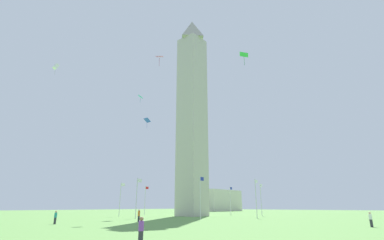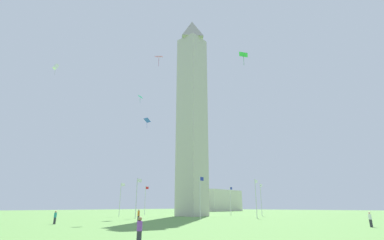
{
  "view_description": "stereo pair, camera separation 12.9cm",
  "coord_description": "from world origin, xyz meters",
  "px_view_note": "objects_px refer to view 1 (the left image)",
  "views": [
    {
      "loc": [
        -51.73,
        -43.3,
        2.21
      ],
      "look_at": [
        0.0,
        0.0,
        22.59
      ],
      "focal_mm": 26.68,
      "sensor_mm": 36.0,
      "label": 1
    },
    {
      "loc": [
        -51.65,
        -43.4,
        2.21
      ],
      "look_at": [
        0.0,
        0.0,
        22.59
      ],
      "focal_mm": 26.68,
      "sensor_mm": 36.0,
      "label": 2
    }
  ],
  "objects_px": {
    "flagpole_se": "(120,197)",
    "person_white_shirt": "(371,220)",
    "kite_pink_diamond": "(159,57)",
    "flagpole_s": "(137,196)",
    "person_orange_shirt": "(139,216)",
    "person_purple_shirt": "(141,231)",
    "flagpole_w": "(256,196)",
    "kite_cyan_diamond": "(140,97)",
    "obelisk_monument": "(192,109)",
    "kite_blue_diamond": "(147,120)",
    "distant_building": "(215,201)",
    "flagpole_ne": "(187,199)",
    "kite_green_diamond": "(244,55)",
    "kite_white_box": "(56,66)",
    "flagpole_sw": "(200,195)",
    "flagpole_n": "(230,199)",
    "flagpole_nw": "(261,198)",
    "flagpole_e": "(145,199)",
    "person_teal_shirt": "(55,217)"
  },
  "relations": [
    {
      "from": "flagpole_se",
      "to": "person_white_shirt",
      "type": "bearing_deg",
      "value": -92.98
    },
    {
      "from": "kite_pink_diamond",
      "to": "flagpole_s",
      "type": "bearing_deg",
      "value": 54.55
    },
    {
      "from": "person_orange_shirt",
      "to": "person_purple_shirt",
      "type": "relative_size",
      "value": 1.1
    },
    {
      "from": "flagpole_s",
      "to": "flagpole_w",
      "type": "distance_m",
      "value": 22.85
    },
    {
      "from": "flagpole_se",
      "to": "kite_cyan_diamond",
      "type": "xyz_separation_m",
      "value": [
        -7.89,
        -14.74,
        18.03
      ]
    },
    {
      "from": "obelisk_monument",
      "to": "flagpole_se",
      "type": "distance_m",
      "value": 26.84
    },
    {
      "from": "obelisk_monument",
      "to": "kite_pink_diamond",
      "type": "bearing_deg",
      "value": -146.09
    },
    {
      "from": "kite_blue_diamond",
      "to": "distant_building",
      "type": "xyz_separation_m",
      "value": [
        70.45,
        31.67,
        -16.2
      ]
    },
    {
      "from": "flagpole_ne",
      "to": "kite_green_diamond",
      "type": "bearing_deg",
      "value": -131.09
    },
    {
      "from": "obelisk_monument",
      "to": "kite_white_box",
      "type": "height_order",
      "value": "obelisk_monument"
    },
    {
      "from": "flagpole_sw",
      "to": "flagpole_n",
      "type": "bearing_deg",
      "value": 22.5
    },
    {
      "from": "person_purple_shirt",
      "to": "distant_building",
      "type": "relative_size",
      "value": 0.07
    },
    {
      "from": "flagpole_w",
      "to": "kite_pink_diamond",
      "type": "distance_m",
      "value": 34.81
    },
    {
      "from": "flagpole_sw",
      "to": "flagpole_w",
      "type": "height_order",
      "value": "same"
    },
    {
      "from": "kite_cyan_diamond",
      "to": "kite_pink_diamond",
      "type": "distance_m",
      "value": 21.13
    },
    {
      "from": "flagpole_ne",
      "to": "flagpole_nw",
      "type": "bearing_deg",
      "value": -90.0
    },
    {
      "from": "person_orange_shirt",
      "to": "flagpole_nw",
      "type": "bearing_deg",
      "value": -21.03
    },
    {
      "from": "flagpole_s",
      "to": "kite_blue_diamond",
      "type": "bearing_deg",
      "value": 38.6
    },
    {
      "from": "flagpole_e",
      "to": "kite_blue_diamond",
      "type": "relative_size",
      "value": 3.23
    },
    {
      "from": "obelisk_monument",
      "to": "flagpole_se",
      "type": "relative_size",
      "value": 6.98
    },
    {
      "from": "flagpole_n",
      "to": "person_teal_shirt",
      "type": "bearing_deg",
      "value": -173.79
    },
    {
      "from": "flagpole_s",
      "to": "person_white_shirt",
      "type": "distance_m",
      "value": 37.35
    },
    {
      "from": "flagpole_nw",
      "to": "flagpole_s",
      "type": "bearing_deg",
      "value": 157.5
    },
    {
      "from": "flagpole_n",
      "to": "flagpole_w",
      "type": "relative_size",
      "value": 1.0
    },
    {
      "from": "obelisk_monument",
      "to": "flagpole_e",
      "type": "xyz_separation_m",
      "value": [
        0.07,
        16.16,
        -21.47
      ]
    },
    {
      "from": "flagpole_e",
      "to": "kite_cyan_diamond",
      "type": "xyz_separation_m",
      "value": [
        -19.31,
        -19.48,
        18.03
      ]
    },
    {
      "from": "person_purple_shirt",
      "to": "kite_blue_diamond",
      "type": "bearing_deg",
      "value": 20.33
    },
    {
      "from": "flagpole_n",
      "to": "person_teal_shirt",
      "type": "xyz_separation_m",
      "value": [
        -49.78,
        -5.42,
        -3.22
      ]
    },
    {
      "from": "flagpole_s",
      "to": "kite_blue_diamond",
      "type": "height_order",
      "value": "kite_blue_diamond"
    },
    {
      "from": "flagpole_nw",
      "to": "person_white_shirt",
      "type": "distance_m",
      "value": 36.28
    },
    {
      "from": "flagpole_nw",
      "to": "person_white_shirt",
      "type": "height_order",
      "value": "flagpole_nw"
    },
    {
      "from": "person_teal_shirt",
      "to": "kite_blue_diamond",
      "type": "distance_m",
      "value": 31.76
    },
    {
      "from": "person_teal_shirt",
      "to": "distant_building",
      "type": "relative_size",
      "value": 0.07
    },
    {
      "from": "obelisk_monument",
      "to": "flagpole_s",
      "type": "distance_m",
      "value": 26.83
    },
    {
      "from": "kite_cyan_diamond",
      "to": "kite_green_diamond",
      "type": "bearing_deg",
      "value": -97.56
    },
    {
      "from": "flagpole_s",
      "to": "kite_green_diamond",
      "type": "xyz_separation_m",
      "value": [
        -6.37,
        -27.5,
        16.74
      ]
    },
    {
      "from": "person_purple_shirt",
      "to": "distant_building",
      "type": "bearing_deg",
      "value": 4.43
    },
    {
      "from": "flagpole_e",
      "to": "kite_blue_diamond",
      "type": "xyz_separation_m",
      "value": [
        -10.89,
        -11.95,
        16.75
      ]
    },
    {
      "from": "obelisk_monument",
      "to": "person_teal_shirt",
      "type": "height_order",
      "value": "obelisk_monument"
    },
    {
      "from": "flagpole_ne",
      "to": "distant_building",
      "type": "height_order",
      "value": "distant_building"
    },
    {
      "from": "kite_blue_diamond",
      "to": "flagpole_n",
      "type": "bearing_deg",
      "value": -8.84
    },
    {
      "from": "kite_cyan_diamond",
      "to": "kite_white_box",
      "type": "xyz_separation_m",
      "value": [
        -11.55,
        11.44,
        5.65
      ]
    },
    {
      "from": "person_white_shirt",
      "to": "person_teal_shirt",
      "type": "bearing_deg",
      "value": 37.59
    },
    {
      "from": "flagpole_s",
      "to": "flagpole_nw",
      "type": "bearing_deg",
      "value": -22.5
    },
    {
      "from": "flagpole_e",
      "to": "distant_building",
      "type": "bearing_deg",
      "value": 18.32
    },
    {
      "from": "flagpole_n",
      "to": "flagpole_w",
      "type": "xyz_separation_m",
      "value": [
        -16.16,
        -16.16,
        0.0
      ]
    },
    {
      "from": "person_orange_shirt",
      "to": "obelisk_monument",
      "type": "bearing_deg",
      "value": 4.33
    },
    {
      "from": "flagpole_sw",
      "to": "kite_blue_diamond",
      "type": "distance_m",
      "value": 22.92
    },
    {
      "from": "obelisk_monument",
      "to": "distant_building",
      "type": "relative_size",
      "value": 2.24
    },
    {
      "from": "obelisk_monument",
      "to": "flagpole_w",
      "type": "height_order",
      "value": "obelisk_monument"
    }
  ]
}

